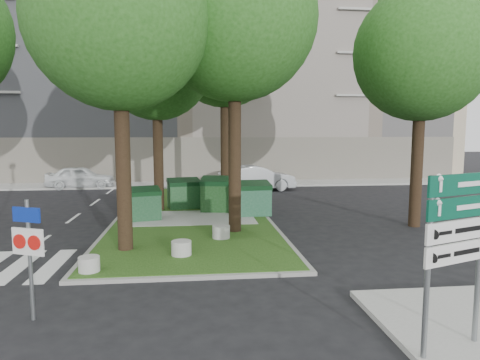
{
  "coord_description": "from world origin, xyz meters",
  "views": [
    {
      "loc": [
        0.57,
        -10.35,
        3.67
      ],
      "look_at": [
        2.13,
        3.98,
        2.0
      ],
      "focal_mm": 32.0,
      "sensor_mm": 36.0,
      "label": 1
    }
  ],
  "objects": [
    {
      "name": "ground",
      "position": [
        0.0,
        0.0,
        0.0
      ],
      "size": [
        120.0,
        120.0,
        0.0
      ],
      "primitive_type": "plane",
      "color": "black",
      "rests_on": "ground"
    },
    {
      "name": "median_island",
      "position": [
        0.5,
        8.0,
        0.06
      ],
      "size": [
        6.0,
        16.0,
        0.12
      ],
      "primitive_type": "cube",
      "color": "#1E4413",
      "rests_on": "ground"
    },
    {
      "name": "median_kerb",
      "position": [
        0.5,
        8.0,
        0.05
      ],
      "size": [
        6.3,
        16.3,
        0.1
      ],
      "primitive_type": "cube",
      "color": "gray",
      "rests_on": "ground"
    },
    {
      "name": "building_sidewalk",
      "position": [
        0.0,
        18.5,
        0.06
      ],
      "size": [
        42.0,
        3.0,
        0.12
      ],
      "primitive_type": "cube",
      "color": "#999993",
      "rests_on": "ground"
    },
    {
      "name": "zebra_crossing",
      "position": [
        -3.75,
        1.5,
        0.01
      ],
      "size": [
        5.0,
        3.0,
        0.01
      ],
      "primitive_type": "cube",
      "color": "silver",
      "rests_on": "ground"
    },
    {
      "name": "apartment_building",
      "position": [
        0.0,
        26.0,
        8.0
      ],
      "size": [
        41.0,
        12.0,
        16.0
      ],
      "primitive_type": "cube",
      "color": "tan",
      "rests_on": "ground"
    },
    {
      "name": "tree_median_near_left",
      "position": [
        -1.41,
        2.56,
        7.32
      ],
      "size": [
        5.2,
        5.2,
        10.53
      ],
      "color": "black",
      "rests_on": "ground"
    },
    {
      "name": "tree_median_near_right",
      "position": [
        2.09,
        4.56,
        7.99
      ],
      "size": [
        5.6,
        5.6,
        11.46
      ],
      "color": "black",
      "rests_on": "ground"
    },
    {
      "name": "tree_median_mid",
      "position": [
        -0.91,
        9.06,
        6.98
      ],
      "size": [
        4.8,
        4.8,
        9.99
      ],
      "color": "black",
      "rests_on": "ground"
    },
    {
      "name": "tree_median_far",
      "position": [
        2.29,
        12.06,
        8.32
      ],
      "size": [
        5.8,
        5.8,
        11.93
      ],
      "color": "black",
      "rests_on": "ground"
    },
    {
      "name": "tree_street_right",
      "position": [
        9.09,
        5.06,
        6.98
      ],
      "size": [
        5.0,
        5.0,
        10.06
      ],
      "color": "black",
      "rests_on": "ground"
    },
    {
      "name": "dumpster_a",
      "position": [
        -1.49,
        6.83,
        0.75
      ],
      "size": [
        1.61,
        1.31,
        1.31
      ],
      "rotation": [
        0.0,
        0.0,
        0.26
      ],
      "color": "#0F391C",
      "rests_on": "median_island"
    },
    {
      "name": "dumpster_b",
      "position": [
        0.11,
        9.35,
        0.77
      ],
      "size": [
        1.65,
        1.31,
        1.36
      ],
      "rotation": [
        0.0,
        0.0,
        0.21
      ],
      "color": "#13421A",
      "rests_on": "median_island"
    },
    {
      "name": "dumpster_c",
      "position": [
        1.71,
        8.39,
        0.85
      ],
      "size": [
        1.81,
        1.41,
        1.52
      ],
      "rotation": [
        0.0,
        0.0,
        -0.17
      ],
      "color": "#103812",
      "rests_on": "median_island"
    },
    {
      "name": "dumpster_d",
      "position": [
        3.0,
        7.35,
        0.81
      ],
      "size": [
        1.62,
        1.19,
        1.43
      ],
      "rotation": [
        0.0,
        0.0,
        0.08
      ],
      "color": "#15462B",
      "rests_on": "median_island"
    },
    {
      "name": "bollard_left",
      "position": [
        -2.1,
        0.5,
        0.31
      ],
      "size": [
        0.53,
        0.53,
        0.38
      ],
      "primitive_type": "cylinder",
      "color": "#ADACA7",
      "rests_on": "median_island"
    },
    {
      "name": "bollard_right",
      "position": [
        1.45,
        3.53,
        0.33
      ],
      "size": [
        0.58,
        0.58,
        0.42
      ],
      "primitive_type": "cylinder",
      "color": "#A4A49E",
      "rests_on": "median_island"
    },
    {
      "name": "bollard_mid",
      "position": [
        0.19,
        1.69,
        0.32
      ],
      "size": [
        0.57,
        0.57,
        0.41
      ],
      "primitive_type": "cylinder",
      "color": "#A8A8A3",
      "rests_on": "median_island"
    },
    {
      "name": "litter_bin",
      "position": [
        3.2,
        12.18,
        0.51
      ],
      "size": [
        0.44,
        0.44,
        0.77
      ],
      "primitive_type": "cylinder",
      "color": "yellow",
      "rests_on": "median_island"
    },
    {
      "name": "traffic_sign_pole",
      "position": [
        -2.58,
        -2.0,
        1.52
      ],
      "size": [
        0.67,
        0.32,
        2.37
      ],
      "rotation": [
        0.0,
        0.0,
        -0.4
      ],
      "color": "slate",
      "rests_on": "ground"
    },
    {
      "name": "directional_sign",
      "position": [
        4.7,
        -4.13,
        2.04
      ],
      "size": [
        1.37,
        0.53,
        2.88
      ],
      "rotation": [
        0.0,
        0.0,
        0.35
      ],
      "color": "slate",
      "rests_on": "sidewalk_corner"
    },
    {
      "name": "car_white",
      "position": [
        -6.62,
        17.68,
        0.71
      ],
      "size": [
        4.28,
        1.93,
        1.43
      ],
      "primitive_type": "imported",
      "rotation": [
        0.0,
        0.0,
        1.63
      ],
      "color": "white",
      "rests_on": "ground"
    },
    {
      "name": "car_silver",
      "position": [
        4.43,
        15.53,
        0.77
      ],
      "size": [
        4.82,
        2.14,
        1.54
      ],
      "primitive_type": "imported",
      "rotation": [
        0.0,
        0.0,
        1.68
      ],
      "color": "#A4A7AC",
      "rests_on": "ground"
    }
  ]
}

